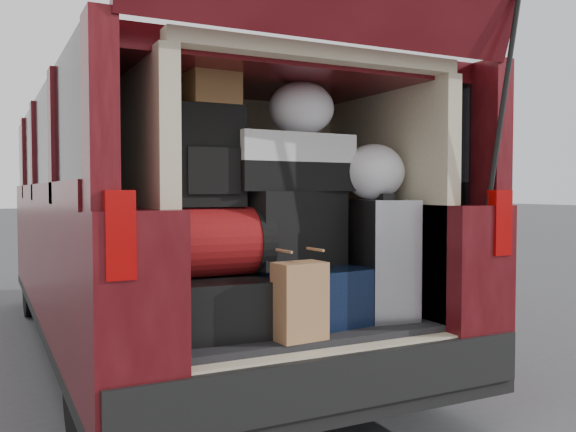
{
  "coord_description": "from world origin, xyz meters",
  "views": [
    {
      "loc": [
        -1.27,
        -2.39,
        1.17
      ],
      "look_at": [
        0.04,
        0.2,
        1.05
      ],
      "focal_mm": 38.0,
      "sensor_mm": 36.0,
      "label": 1
    }
  ],
  "objects_px": {
    "navy_hardshell": "(298,293)",
    "kraft_bag": "(300,301)",
    "black_soft_case": "(289,228)",
    "red_duffel": "(215,241)",
    "backpack": "(207,156)",
    "black_hardshell": "(212,302)",
    "twotone_duffel": "(286,163)",
    "silver_roller": "(381,258)"
  },
  "relations": [
    {
      "from": "navy_hardshell",
      "to": "kraft_bag",
      "type": "height_order",
      "value": "kraft_bag"
    },
    {
      "from": "navy_hardshell",
      "to": "black_soft_case",
      "type": "distance_m",
      "value": 0.31
    },
    {
      "from": "red_duffel",
      "to": "kraft_bag",
      "type": "bearing_deg",
      "value": -51.21
    },
    {
      "from": "navy_hardshell",
      "to": "backpack",
      "type": "bearing_deg",
      "value": 171.94
    },
    {
      "from": "navy_hardshell",
      "to": "kraft_bag",
      "type": "distance_m",
      "value": 0.38
    },
    {
      "from": "black_soft_case",
      "to": "backpack",
      "type": "distance_m",
      "value": 0.53
    },
    {
      "from": "black_soft_case",
      "to": "black_hardshell",
      "type": "bearing_deg",
      "value": 172.58
    },
    {
      "from": "black_soft_case",
      "to": "twotone_duffel",
      "type": "distance_m",
      "value": 0.31
    },
    {
      "from": "backpack",
      "to": "twotone_duffel",
      "type": "distance_m",
      "value": 0.41
    },
    {
      "from": "red_duffel",
      "to": "twotone_duffel",
      "type": "distance_m",
      "value": 0.53
    },
    {
      "from": "navy_hardshell",
      "to": "backpack",
      "type": "height_order",
      "value": "backpack"
    },
    {
      "from": "black_soft_case",
      "to": "backpack",
      "type": "xyz_separation_m",
      "value": [
        -0.42,
        -0.02,
        0.33
      ]
    },
    {
      "from": "silver_roller",
      "to": "red_duffel",
      "type": "distance_m",
      "value": 0.84
    },
    {
      "from": "black_hardshell",
      "to": "silver_roller",
      "type": "bearing_deg",
      "value": -3.67
    },
    {
      "from": "navy_hardshell",
      "to": "silver_roller",
      "type": "relative_size",
      "value": 1.04
    },
    {
      "from": "kraft_bag",
      "to": "red_duffel",
      "type": "bearing_deg",
      "value": 123.8
    },
    {
      "from": "black_hardshell",
      "to": "kraft_bag",
      "type": "height_order",
      "value": "kraft_bag"
    },
    {
      "from": "navy_hardshell",
      "to": "twotone_duffel",
      "type": "xyz_separation_m",
      "value": [
        -0.04,
        0.05,
        0.62
      ]
    },
    {
      "from": "backpack",
      "to": "black_hardshell",
      "type": "bearing_deg",
      "value": -14.82
    },
    {
      "from": "kraft_bag",
      "to": "black_soft_case",
      "type": "distance_m",
      "value": 0.49
    },
    {
      "from": "red_duffel",
      "to": "black_hardshell",
      "type": "bearing_deg",
      "value": 98.92
    },
    {
      "from": "black_hardshell",
      "to": "kraft_bag",
      "type": "bearing_deg",
      "value": -49.17
    },
    {
      "from": "black_soft_case",
      "to": "twotone_duffel",
      "type": "height_order",
      "value": "twotone_duffel"
    },
    {
      "from": "black_hardshell",
      "to": "backpack",
      "type": "relative_size",
      "value": 1.36
    },
    {
      "from": "black_soft_case",
      "to": "red_duffel",
      "type": "bearing_deg",
      "value": 176.8
    },
    {
      "from": "silver_roller",
      "to": "black_hardshell",
      "type": "bearing_deg",
      "value": -178.32
    },
    {
      "from": "red_duffel",
      "to": "twotone_duffel",
      "type": "xyz_separation_m",
      "value": [
        0.38,
        0.07,
        0.36
      ]
    },
    {
      "from": "black_soft_case",
      "to": "twotone_duffel",
      "type": "relative_size",
      "value": 0.82
    },
    {
      "from": "red_duffel",
      "to": "black_soft_case",
      "type": "bearing_deg",
      "value": 8.51
    },
    {
      "from": "silver_roller",
      "to": "backpack",
      "type": "xyz_separation_m",
      "value": [
        -0.85,
        0.12,
        0.48
      ]
    },
    {
      "from": "kraft_bag",
      "to": "black_soft_case",
      "type": "height_order",
      "value": "black_soft_case"
    },
    {
      "from": "backpack",
      "to": "red_duffel",
      "type": "bearing_deg",
      "value": -53.47
    },
    {
      "from": "backpack",
      "to": "twotone_duffel",
      "type": "height_order",
      "value": "backpack"
    },
    {
      "from": "black_soft_case",
      "to": "backpack",
      "type": "height_order",
      "value": "backpack"
    },
    {
      "from": "kraft_bag",
      "to": "twotone_duffel",
      "type": "bearing_deg",
      "value": 66.26
    },
    {
      "from": "black_hardshell",
      "to": "twotone_duffel",
      "type": "distance_m",
      "value": 0.74
    },
    {
      "from": "silver_roller",
      "to": "twotone_duffel",
      "type": "height_order",
      "value": "twotone_duffel"
    },
    {
      "from": "navy_hardshell",
      "to": "backpack",
      "type": "relative_size",
      "value": 1.34
    },
    {
      "from": "red_duffel",
      "to": "black_soft_case",
      "type": "relative_size",
      "value": 0.95
    },
    {
      "from": "red_duffel",
      "to": "silver_roller",
      "type": "bearing_deg",
      "value": -5.71
    },
    {
      "from": "silver_roller",
      "to": "backpack",
      "type": "relative_size",
      "value": 1.29
    },
    {
      "from": "navy_hardshell",
      "to": "twotone_duffel",
      "type": "relative_size",
      "value": 0.99
    }
  ]
}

